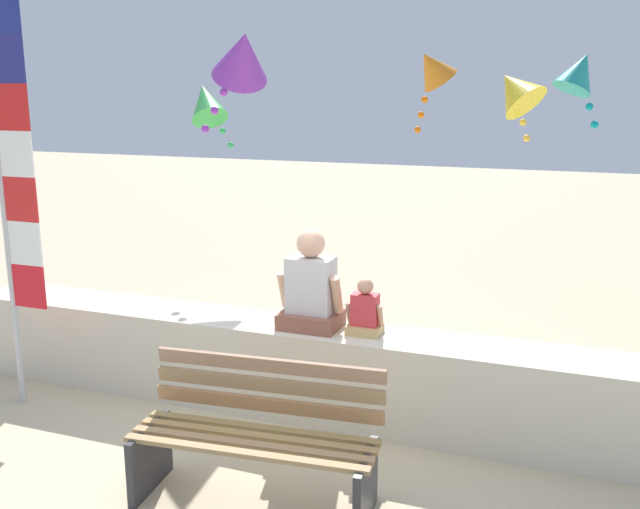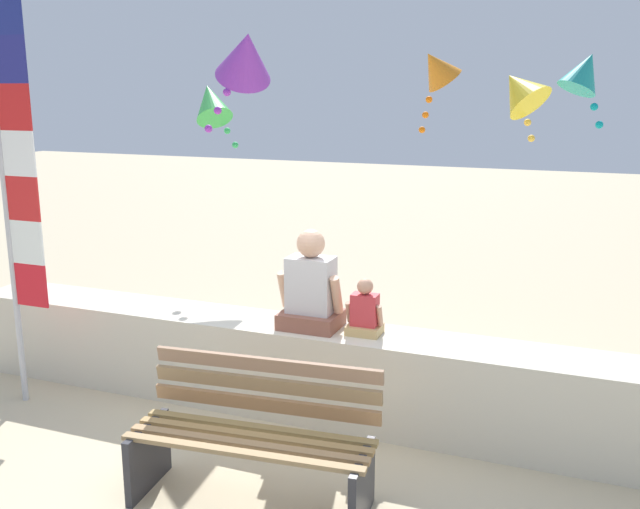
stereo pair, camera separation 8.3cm
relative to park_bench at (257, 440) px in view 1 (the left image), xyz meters
The scene contains 11 objects.
ground_plane 0.62m from the park_bench, 115.97° to the left, with size 40.00×40.00×0.00m, color #C1B08E.
seawall_ledge 1.31m from the park_bench, 98.87° to the left, with size 6.26×0.57×0.74m, color beige.
park_bench is the anchor object (origin of this frame).
person_adult 1.44m from the park_bench, 95.54° to the left, with size 0.52×0.38×0.80m.
person_child 1.41m from the park_bench, 75.81° to the left, with size 0.29×0.21×0.45m.
flag_banner 2.91m from the park_bench, 165.32° to the left, with size 0.36×0.05×3.35m.
kite_orange 5.10m from the park_bench, 88.56° to the left, with size 0.71×0.71×1.04m.
kite_yellow 5.04m from the park_bench, 76.57° to the left, with size 0.82×0.75×0.91m.
kite_teal 5.34m from the park_bench, 69.28° to the left, with size 0.69×0.68×0.85m.
kite_purple 4.13m from the park_bench, 117.11° to the left, with size 0.93×0.96×1.13m.
kite_green 5.27m from the park_bench, 122.19° to the left, with size 0.78×0.78×0.91m.
Camera 1 is at (2.03, -4.17, 2.61)m, focal length 39.92 mm.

